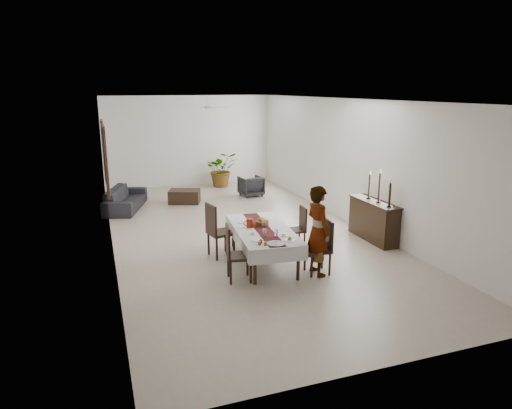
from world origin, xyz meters
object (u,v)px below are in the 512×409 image
object	(u,v)px
sideboard_body	(373,221)
woman	(318,231)
red_pitcher	(250,223)
sofa	(125,199)
dining_table_top	(262,230)

from	to	relation	value
sideboard_body	woman	bearing A→B (deg)	-147.14
red_pitcher	woman	distance (m)	1.48
sofa	woman	bearing A→B (deg)	-135.40
sideboard_body	sofa	xyz separation A→B (m)	(-5.27, 4.80, -0.14)
dining_table_top	red_pitcher	xyz separation A→B (m)	(-0.22, 0.16, 0.13)
woman	sideboard_body	world-z (taller)	woman
woman	sideboard_body	distance (m)	2.60
sideboard_body	sofa	world-z (taller)	sideboard_body
dining_table_top	sofa	bearing A→B (deg)	119.90
red_pitcher	woman	size ratio (longest dim) A/B	0.11
red_pitcher	sofa	xyz separation A→B (m)	(-2.13, 5.09, -0.49)
dining_table_top	sideboard_body	world-z (taller)	sideboard_body
dining_table_top	sofa	world-z (taller)	dining_table_top
dining_table_top	sideboard_body	bearing A→B (deg)	14.60
dining_table_top	red_pitcher	distance (m)	0.30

